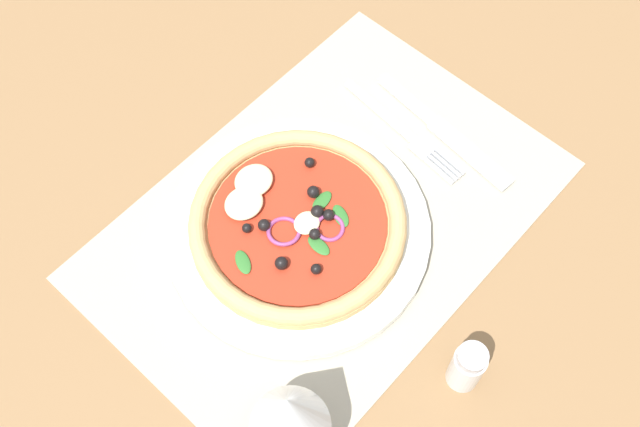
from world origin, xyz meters
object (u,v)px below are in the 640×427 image
fork (408,135)px  knife (444,131)px  pizza (296,222)px  wine_glass (289,415)px  plate (298,231)px  pepper_shaker (467,367)px

fork → knife: knife is taller
pizza → wine_glass: bearing=42.0°
fork → plate: bearing=-86.5°
plate → knife: bearing=170.5°
fork → pizza: bearing=-86.9°
fork → pepper_shaker: 28.47cm
plate → wine_glass: (16.24, 14.45, 9.04)cm
plate → pizza: bearing=-78.2°
knife → pepper_shaker: pepper_shaker is taller
pizza → pepper_shaker: pepper_shaker is taller
pizza → wine_glass: wine_glass is taller
pizza → knife: (-20.87, 3.61, -2.24)cm
knife → pepper_shaker: size_ratio=2.99×
knife → pepper_shaker: bearing=-42.8°
knife → pizza: bearing=-94.1°
fork → pepper_shaker: (18.18, 21.76, 2.63)cm
wine_glass → pepper_shaker: size_ratio=2.22×
fork → knife: 4.28cm
fork → knife: (-3.21, 2.83, 0.03)cm
plate → knife: 21.13cm
knife → wine_glass: size_ratio=1.35×
plate → pizza: 1.80cm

